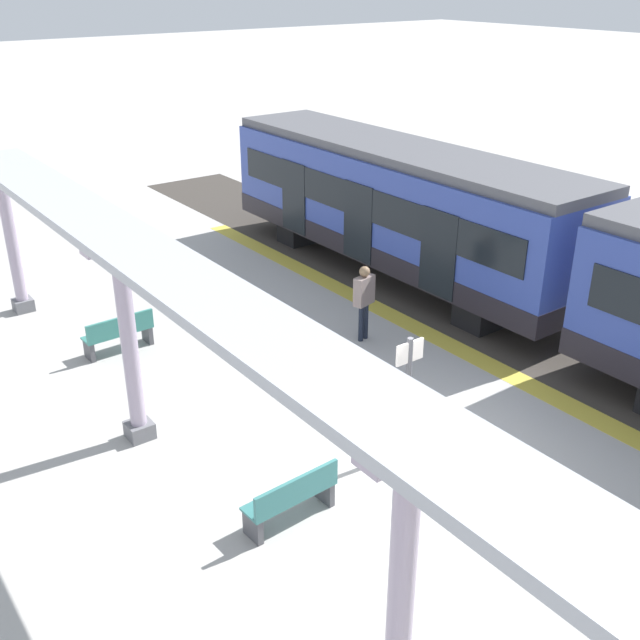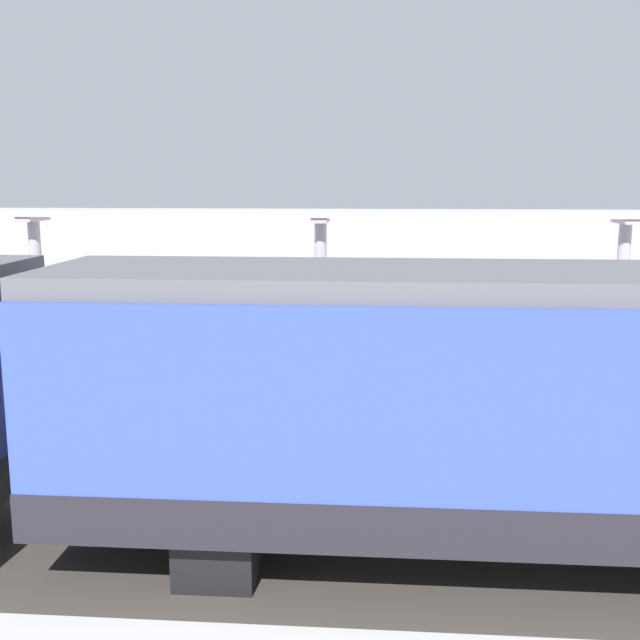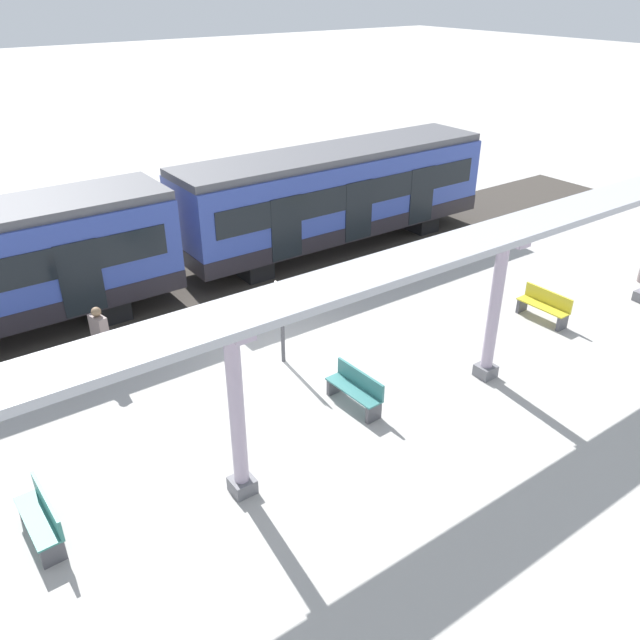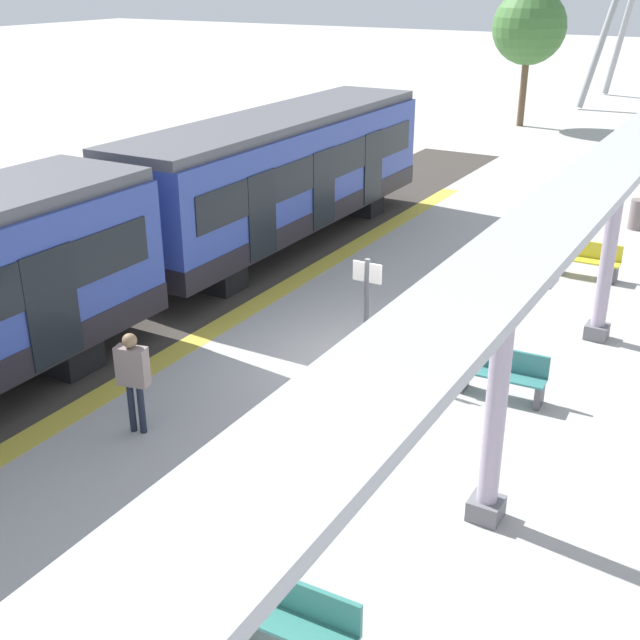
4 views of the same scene
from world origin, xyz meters
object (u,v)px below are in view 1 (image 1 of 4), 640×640
canopy_pillar_third (401,588)px  bench_mid_platform (119,333)px  platform_info_sign (408,386)px  canopy_pillar_second (129,344)px  passenger_waiting_near_edge (364,295)px  canopy_pillar_nearest (11,238)px  bench_far_end (292,497)px  train_near_carriage (397,208)px

canopy_pillar_third → bench_mid_platform: bearing=-95.9°
platform_info_sign → canopy_pillar_third: bearing=46.5°
canopy_pillar_second → passenger_waiting_near_edge: (-5.64, -0.65, -0.75)m
canopy_pillar_nearest → bench_far_end: 10.34m
canopy_pillar_second → bench_mid_platform: 3.74m
bench_far_end → train_near_carriage: bearing=-139.9°
train_near_carriage → bench_far_end: size_ratio=7.58×
canopy_pillar_second → canopy_pillar_third: same height
bench_mid_platform → platform_info_sign: platform_info_sign is taller
canopy_pillar_second → bench_far_end: 3.83m
bench_far_end → platform_info_sign: size_ratio=0.69×
bench_mid_platform → platform_info_sign: bearing=110.5°
canopy_pillar_third → bench_far_end: size_ratio=2.39×
canopy_pillar_third → passenger_waiting_near_edge: bearing=-127.3°
bench_mid_platform → canopy_pillar_second: bearing=72.6°
canopy_pillar_third → passenger_waiting_near_edge: size_ratio=2.09×
bench_far_end → canopy_pillar_third: bearing=74.6°
bench_mid_platform → platform_info_sign: (-2.40, 6.44, 0.89)m
canopy_pillar_nearest → platform_info_sign: (-3.44, 9.89, -0.52)m
canopy_pillar_second → canopy_pillar_third: (0.00, 6.75, 0.00)m
canopy_pillar_second → canopy_pillar_third: bearing=90.0°
canopy_pillar_nearest → platform_info_sign: canopy_pillar_nearest is taller
canopy_pillar_nearest → bench_mid_platform: canopy_pillar_nearest is taller
canopy_pillar_third → platform_info_sign: size_ratio=1.65×
canopy_pillar_nearest → canopy_pillar_third: bearing=90.0°
train_near_carriage → canopy_pillar_second: bearing=20.2°
bench_mid_platform → bench_far_end: same height
train_near_carriage → bench_mid_platform: bearing=-0.3°
canopy_pillar_third → passenger_waiting_near_edge: 9.34m
canopy_pillar_third → canopy_pillar_second: bearing=-90.0°
canopy_pillar_third → bench_mid_platform: canopy_pillar_third is taller
train_near_carriage → passenger_waiting_near_edge: bearing=38.9°
platform_info_sign → passenger_waiting_near_edge: size_ratio=1.26×
canopy_pillar_nearest → canopy_pillar_second: same height
train_near_carriage → bench_mid_platform: train_near_carriage is taller
train_near_carriage → canopy_pillar_second: (8.88, 3.27, 0.02)m
train_near_carriage → canopy_pillar_nearest: size_ratio=3.16×
bench_mid_platform → passenger_waiting_near_edge: size_ratio=0.87×
canopy_pillar_nearest → passenger_waiting_near_edge: 8.34m
train_near_carriage → platform_info_sign: 8.41m
canopy_pillar_nearest → canopy_pillar_third: 13.51m
bench_far_end → platform_info_sign: platform_info_sign is taller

